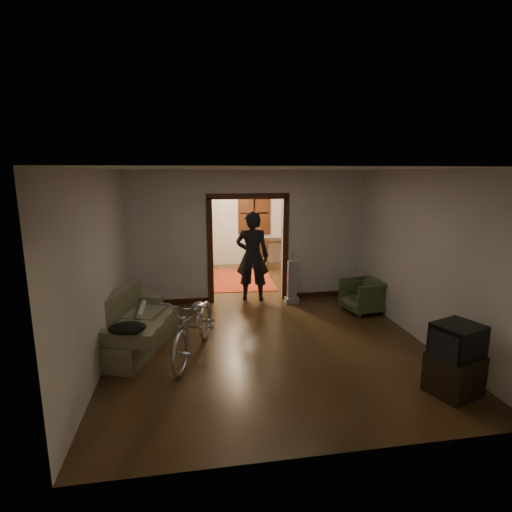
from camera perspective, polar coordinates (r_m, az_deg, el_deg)
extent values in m
cube|color=#322110|center=(8.13, -0.35, -7.87)|extent=(5.00, 8.50, 0.01)
cube|color=white|center=(7.65, -0.38, 12.28)|extent=(5.00, 8.50, 0.01)
cube|color=beige|center=(11.94, -3.64, 5.39)|extent=(5.00, 0.02, 2.80)
cube|color=beige|center=(7.78, -18.88, 1.26)|extent=(0.02, 8.50, 2.80)
cube|color=beige|center=(8.52, 16.48, 2.30)|extent=(0.02, 8.50, 2.80)
cube|color=beige|center=(8.50, -1.17, 2.76)|extent=(5.00, 0.14, 2.80)
cube|color=#32180B|center=(8.55, -1.17, 0.78)|extent=(1.74, 0.20, 2.32)
cube|color=black|center=(11.98, -0.27, 6.15)|extent=(0.98, 0.06, 1.28)
sphere|color=#FFE0A5|center=(10.13, -2.66, 9.63)|extent=(0.24, 0.24, 0.24)
cube|color=silver|center=(8.66, 5.79, 1.87)|extent=(0.08, 0.01, 0.12)
cube|color=#676745|center=(6.70, -17.13, -8.93)|extent=(1.39, 2.03, 0.86)
cylinder|color=beige|center=(6.93, -16.04, -7.26)|extent=(0.09, 0.73, 0.09)
ellipsoid|color=black|center=(5.76, -17.94, -9.76)|extent=(0.51, 0.38, 0.15)
imported|color=silver|center=(6.19, -8.75, -9.60)|extent=(1.20, 2.00, 0.99)
imported|color=#444F2C|center=(8.27, 15.03, -5.52)|extent=(0.85, 0.83, 0.66)
cube|color=black|center=(5.80, 26.43, -14.85)|extent=(0.71, 0.68, 0.52)
cube|color=black|center=(5.63, 26.84, -10.91)|extent=(0.66, 0.63, 0.46)
cube|color=gray|center=(8.54, 5.17, -3.70)|extent=(0.29, 0.24, 0.92)
imported|color=black|center=(8.59, -0.54, -0.04)|extent=(0.79, 0.59, 1.94)
cube|color=maroon|center=(10.44, -2.61, -3.33)|extent=(1.87, 2.39, 0.02)
cube|color=#2B3A23|center=(11.73, -9.51, 2.78)|extent=(1.04, 0.79, 1.84)
sphere|color=#1E5972|center=(11.62, -9.69, 7.74)|extent=(0.30, 0.30, 0.30)
cube|color=black|center=(11.91, 1.71, 0.45)|extent=(1.11, 0.71, 0.77)
cube|color=black|center=(11.29, 0.56, 0.17)|extent=(0.40, 0.40, 0.91)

